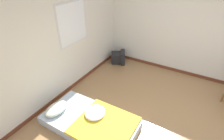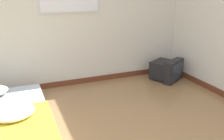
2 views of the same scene
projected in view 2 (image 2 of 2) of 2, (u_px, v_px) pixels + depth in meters
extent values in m
cube|color=silver|center=(38.00, 5.00, 3.63)|extent=(7.20, 0.06, 2.60)
cube|color=brown|center=(46.00, 86.00, 3.99)|extent=(7.20, 0.02, 0.09)
cube|color=silver|center=(3.00, 127.00, 2.73)|extent=(1.01, 1.88, 0.19)
cube|color=yellow|center=(1.00, 135.00, 2.38)|extent=(1.03, 1.09, 0.05)
ellipsoid|color=silver|center=(14.00, 112.00, 2.67)|extent=(0.56, 0.53, 0.11)
cube|color=black|center=(162.00, 69.00, 4.39)|extent=(0.50, 0.46, 0.30)
cube|color=black|center=(174.00, 71.00, 4.26)|extent=(0.49, 0.35, 0.38)
cube|color=#283342|center=(177.00, 71.00, 4.22)|extent=(0.35, 0.20, 0.27)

